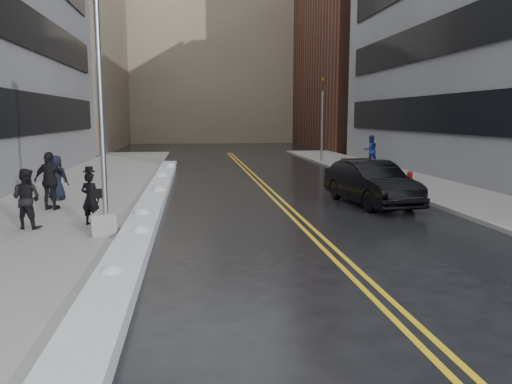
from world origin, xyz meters
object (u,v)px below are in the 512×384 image
object	(u,v)px
fire_hydrant	(410,178)
pedestrian_d	(50,181)
lamppost	(103,148)
car_maroon	(368,174)
pedestrian_fedora	(90,199)
pedestrian_c	(57,178)
pedestrian_east	(371,150)
traffic_signal	(322,116)
pedestrian_b	(26,199)
car_black	(371,183)

from	to	relation	value
fire_hydrant	pedestrian_d	distance (m)	15.33
lamppost	car_maroon	xyz separation A→B (m)	(10.80, 9.42, -1.91)
pedestrian_d	car_maroon	bearing A→B (deg)	-143.08
pedestrian_fedora	pedestrian_d	distance (m)	3.30
pedestrian_c	fire_hydrant	bearing A→B (deg)	-167.73
pedestrian_d	pedestrian_east	bearing A→B (deg)	-124.41
lamppost	pedestrian_east	xyz separation A→B (m)	(14.19, 18.34, -1.39)
pedestrian_c	pedestrian_d	xyz separation A→B (m)	(0.34, -2.12, 0.14)
traffic_signal	pedestrian_c	distance (m)	21.67
lamppost	pedestrian_b	xyz separation A→B (m)	(-2.39, 1.12, -1.51)
pedestrian_c	car_maroon	bearing A→B (deg)	-161.24
traffic_signal	car_maroon	size ratio (longest dim) A/B	1.41
pedestrian_b	car_maroon	size ratio (longest dim) A/B	0.41
traffic_signal	pedestrian_d	distance (m)	23.03
pedestrian_b	pedestrian_c	distance (m)	5.12
pedestrian_fedora	pedestrian_d	bearing A→B (deg)	-35.91
pedestrian_c	pedestrian_east	distance (m)	20.92
fire_hydrant	pedestrian_fedora	size ratio (longest dim) A/B	0.46
pedestrian_b	car_black	xyz separation A→B (m)	(11.52, 3.34, -0.18)
traffic_signal	pedestrian_c	xyz separation A→B (m)	(-14.65, -15.79, -2.39)
pedestrian_d	car_black	bearing A→B (deg)	-163.12
traffic_signal	car_black	size ratio (longest dim) A/B	1.18
pedestrian_c	car_maroon	size ratio (longest dim) A/B	0.41
pedestrian_b	pedestrian_c	bearing A→B (deg)	-67.46
car_black	traffic_signal	bearing A→B (deg)	73.44
pedestrian_b	car_maroon	distance (m)	15.59
lamppost	traffic_signal	distance (m)	24.98
fire_hydrant	car_black	xyz separation A→B (m)	(-3.16, -3.55, 0.29)
pedestrian_d	fire_hydrant	bearing A→B (deg)	-150.11
lamppost	pedestrian_fedora	distance (m)	2.20
traffic_signal	car_maroon	xyz separation A→B (m)	(-1.00, -12.58, -2.78)
pedestrian_c	pedestrian_d	distance (m)	2.15
traffic_signal	pedestrian_c	world-z (taller)	traffic_signal
pedestrian_d	pedestrian_east	xyz separation A→B (m)	(16.70, 14.25, -0.01)
fire_hydrant	pedestrian_d	world-z (taller)	pedestrian_d
pedestrian_fedora	car_maroon	bearing A→B (deg)	-125.01
lamppost	car_black	bearing A→B (deg)	25.98
traffic_signal	car_maroon	world-z (taller)	traffic_signal
lamppost	car_black	world-z (taller)	lamppost
pedestrian_d	pedestrian_b	bearing A→B (deg)	107.51
pedestrian_b	fire_hydrant	bearing A→B (deg)	-137.61
pedestrian_fedora	pedestrian_b	world-z (taller)	pedestrian_b
pedestrian_fedora	traffic_signal	bearing A→B (deg)	-101.23
traffic_signal	car_black	distance (m)	17.93
lamppost	pedestrian_d	distance (m)	5.00
pedestrian_d	pedestrian_east	world-z (taller)	pedestrian_d
lamppost	car_maroon	size ratio (longest dim) A/B	1.79
pedestrian_fedora	car_black	bearing A→B (deg)	-142.63
pedestrian_c	car_maroon	world-z (taller)	pedestrian_c
car_maroon	pedestrian_fedora	bearing A→B (deg)	-144.56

